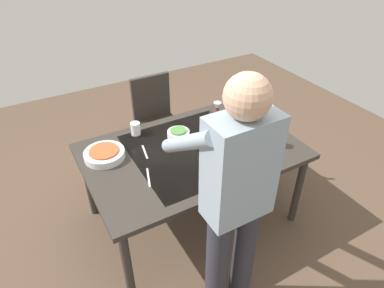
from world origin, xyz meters
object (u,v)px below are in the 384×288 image
at_px(dining_table, 192,156).
at_px(water_cup_far_left, 277,141).
at_px(side_bowl_salad, 178,134).
at_px(dinner_plate_far, 219,160).
at_px(dinner_plate_near, 248,141).
at_px(wine_glass_left, 217,107).
at_px(water_cup_near_left, 136,129).
at_px(wine_bottle, 242,105).
at_px(side_bowl_bread, 257,120).
at_px(water_cup_near_right, 231,173).
at_px(chair_near, 156,116).
at_px(serving_bowl_pasta, 104,154).
at_px(person_server, 235,198).

height_order(dining_table, water_cup_far_left, water_cup_far_left).
relative_size(side_bowl_salad, dinner_plate_far, 0.78).
bearing_deg(dinner_plate_near, wine_glass_left, -88.02).
bearing_deg(wine_glass_left, water_cup_near_left, -8.20).
distance_m(wine_bottle, side_bowl_salad, 0.65).
bearing_deg(dinner_plate_near, dining_table, -15.87).
relative_size(wine_glass_left, dinner_plate_far, 0.66).
xyz_separation_m(dinner_plate_near, dinner_plate_far, (0.34, 0.09, 0.00)).
height_order(wine_bottle, side_bowl_bread, wine_bottle).
relative_size(wine_glass_left, side_bowl_salad, 0.84).
bearing_deg(water_cup_near_right, wine_bottle, -130.89).
distance_m(wine_glass_left, water_cup_near_left, 0.73).
bearing_deg(chair_near, water_cup_near_left, 51.97).
bearing_deg(side_bowl_salad, wine_bottle, -177.87).
relative_size(chair_near, serving_bowl_pasta, 3.03).
height_order(dining_table, side_bowl_bread, side_bowl_bread).
relative_size(wine_bottle, serving_bowl_pasta, 0.99).
height_order(side_bowl_salad, dinner_plate_near, side_bowl_salad).
relative_size(water_cup_far_left, side_bowl_salad, 0.56).
distance_m(person_server, dinner_plate_far, 0.69).
xyz_separation_m(wine_bottle, side_bowl_bread, (-0.04, 0.16, -0.08)).
relative_size(chair_near, side_bowl_salad, 5.06).
relative_size(chair_near, side_bowl_bread, 5.69).
bearing_deg(side_bowl_salad, person_server, 80.25).
distance_m(person_server, water_cup_near_left, 1.23).
bearing_deg(dinner_plate_far, side_bowl_bread, -153.65).
bearing_deg(water_cup_near_left, person_server, 95.24).
height_order(person_server, side_bowl_salad, person_server).
distance_m(person_server, serving_bowl_pasta, 1.13).
bearing_deg(water_cup_near_left, serving_bowl_pasta, 29.99).
bearing_deg(chair_near, dinner_plate_near, 108.17).
height_order(side_bowl_salad, side_bowl_bread, same).
distance_m(wine_bottle, dinner_plate_near, 0.41).
height_order(wine_glass_left, dinner_plate_near, wine_glass_left).
xyz_separation_m(dining_table, side_bowl_bread, (-0.67, -0.06, 0.10)).
bearing_deg(side_bowl_bread, dinner_plate_far, 26.35).
distance_m(wine_bottle, dinner_plate_far, 0.70).
xyz_separation_m(wine_bottle, dinner_plate_far, (0.53, 0.45, -0.10)).
height_order(chair_near, wine_glass_left, chair_near).
height_order(wine_bottle, serving_bowl_pasta, wine_bottle).
xyz_separation_m(dining_table, chair_near, (-0.10, -0.92, -0.13)).
height_order(chair_near, serving_bowl_pasta, chair_near).
relative_size(water_cup_near_right, water_cup_far_left, 0.85).
height_order(water_cup_far_left, dinner_plate_near, water_cup_far_left).
xyz_separation_m(water_cup_near_left, water_cup_far_left, (-0.89, 0.70, -0.00)).
distance_m(chair_near, wine_bottle, 0.92).
height_order(water_cup_far_left, side_bowl_salad, water_cup_far_left).
xyz_separation_m(water_cup_near_right, dinner_plate_near, (-0.37, -0.30, -0.04)).
xyz_separation_m(dining_table, dinner_plate_near, (-0.44, 0.13, 0.07)).
xyz_separation_m(water_cup_near_right, side_bowl_bread, (-0.60, -0.49, -0.01)).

